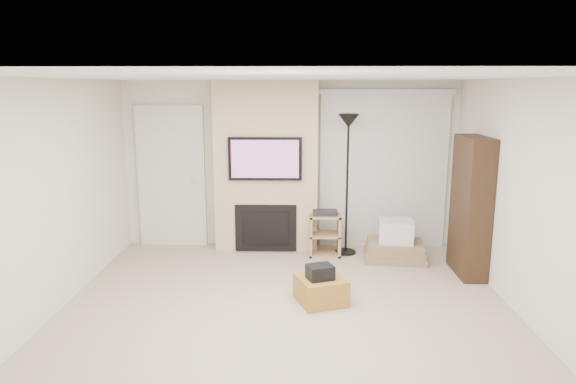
{
  "coord_description": "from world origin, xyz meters",
  "views": [
    {
      "loc": [
        0.13,
        -4.92,
        2.42
      ],
      "look_at": [
        0.0,
        1.2,
        1.15
      ],
      "focal_mm": 32.0,
      "sensor_mm": 36.0,
      "label": 1
    }
  ],
  "objects_px": {
    "av_stand": "(325,232)",
    "box_stack": "(395,244)",
    "ottoman": "(321,290)",
    "bookshelf": "(471,206)",
    "floor_lamp": "(348,145)"
  },
  "relations": [
    {
      "from": "ottoman",
      "to": "av_stand",
      "type": "bearing_deg",
      "value": 85.81
    },
    {
      "from": "av_stand",
      "to": "ottoman",
      "type": "bearing_deg",
      "value": -94.19
    },
    {
      "from": "bookshelf",
      "to": "floor_lamp",
      "type": "bearing_deg",
      "value": 152.37
    },
    {
      "from": "av_stand",
      "to": "box_stack",
      "type": "distance_m",
      "value": 1.01
    },
    {
      "from": "bookshelf",
      "to": "ottoman",
      "type": "bearing_deg",
      "value": -153.47
    },
    {
      "from": "ottoman",
      "to": "floor_lamp",
      "type": "xyz_separation_m",
      "value": [
        0.44,
        1.77,
        1.45
      ]
    },
    {
      "from": "ottoman",
      "to": "av_stand",
      "type": "xyz_separation_m",
      "value": [
        0.12,
        1.7,
        0.2
      ]
    },
    {
      "from": "box_stack",
      "to": "ottoman",
      "type": "bearing_deg",
      "value": -126.44
    },
    {
      "from": "floor_lamp",
      "to": "av_stand",
      "type": "xyz_separation_m",
      "value": [
        -0.31,
        -0.07,
        -1.26
      ]
    },
    {
      "from": "av_stand",
      "to": "box_stack",
      "type": "xyz_separation_m",
      "value": [
        0.99,
        -0.19,
        -0.13
      ]
    },
    {
      "from": "floor_lamp",
      "to": "bookshelf",
      "type": "xyz_separation_m",
      "value": [
        1.51,
        -0.79,
        -0.7
      ]
    },
    {
      "from": "av_stand",
      "to": "bookshelf",
      "type": "distance_m",
      "value": 2.04
    },
    {
      "from": "floor_lamp",
      "to": "av_stand",
      "type": "height_order",
      "value": "floor_lamp"
    },
    {
      "from": "ottoman",
      "to": "bookshelf",
      "type": "height_order",
      "value": "bookshelf"
    },
    {
      "from": "av_stand",
      "to": "box_stack",
      "type": "relative_size",
      "value": 0.72
    }
  ]
}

